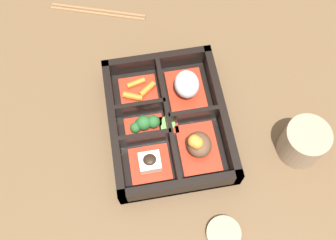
{
  "coord_description": "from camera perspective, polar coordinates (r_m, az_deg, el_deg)",
  "views": [
    {
      "loc": [
        0.3,
        -0.05,
        0.68
      ],
      "look_at": [
        0.0,
        0.0,
        0.03
      ],
      "focal_mm": 42.0,
      "sensor_mm": 36.0,
      "label": 1
    }
  ],
  "objects": [
    {
      "name": "bowl_greens",
      "position": [
        0.72,
        -3.47,
        -0.58
      ],
      "size": [
        0.04,
        0.07,
        0.03
      ],
      "color": "#B22D19",
      "rests_on": "bento_base"
    },
    {
      "name": "bento_base",
      "position": [
        0.74,
        -0.0,
        -0.64
      ],
      "size": [
        0.27,
        0.21,
        0.01
      ],
      "color": "black",
      "rests_on": "ground_plane"
    },
    {
      "name": "sauce_dish",
      "position": [
        0.69,
        8.07,
        -15.98
      ],
      "size": [
        0.06,
        0.06,
        0.01
      ],
      "color": "gray",
      "rests_on": "ground_plane"
    },
    {
      "name": "tea_cup",
      "position": [
        0.73,
        19.09,
        -2.99
      ],
      "size": [
        0.08,
        0.08,
        0.07
      ],
      "color": "gray",
      "rests_on": "ground_plane"
    },
    {
      "name": "bowl_rice",
      "position": [
        0.74,
        2.72,
        4.95
      ],
      "size": [
        0.1,
        0.07,
        0.06
      ],
      "color": "#B22D19",
      "rests_on": "bento_base"
    },
    {
      "name": "ground_plane",
      "position": [
        0.75,
        -0.0,
        -0.8
      ],
      "size": [
        3.0,
        3.0,
        0.0
      ],
      "primitive_type": "plane",
      "color": "brown"
    },
    {
      "name": "bowl_carrots",
      "position": [
        0.76,
        -4.34,
        4.14
      ],
      "size": [
        0.07,
        0.07,
        0.02
      ],
      "color": "#B22D19",
      "rests_on": "bento_base"
    },
    {
      "name": "bento_rim",
      "position": [
        0.72,
        -0.15,
        -0.05
      ],
      "size": [
        0.27,
        0.21,
        0.05
      ],
      "color": "black",
      "rests_on": "ground_plane"
    },
    {
      "name": "bowl_stew",
      "position": [
        0.7,
        4.42,
        -3.64
      ],
      "size": [
        0.1,
        0.07,
        0.05
      ],
      "color": "#B22D19",
      "rests_on": "bento_base"
    },
    {
      "name": "bowl_tofu",
      "position": [
        0.7,
        -2.63,
        -6.23
      ],
      "size": [
        0.07,
        0.07,
        0.03
      ],
      "color": "#B22D19",
      "rests_on": "bento_base"
    },
    {
      "name": "chopsticks",
      "position": [
        0.9,
        -10.13,
        15.34
      ],
      "size": [
        0.08,
        0.2,
        0.01
      ],
      "color": "brown",
      "rests_on": "ground_plane"
    },
    {
      "name": "bowl_pickles",
      "position": [
        0.73,
        -0.06,
        -0.67
      ],
      "size": [
        0.04,
        0.03,
        0.01
      ],
      "color": "#B22D19",
      "rests_on": "bento_base"
    }
  ]
}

